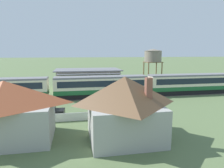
{
  "coord_description": "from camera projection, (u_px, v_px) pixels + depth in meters",
  "views": [
    {
      "loc": [
        -7.5,
        -35.07,
        8.38
      ],
      "look_at": [
        -0.32,
        2.77,
        2.23
      ],
      "focal_mm": 32.0,
      "sensor_mm": 36.0,
      "label": 1
    }
  ],
  "objects": [
    {
      "name": "ground_plane",
      "position": [
        117.0,
        98.0,
        36.73
      ],
      "size": [
        600.0,
        600.0,
        0.0
      ],
      "primitive_type": "plane",
      "color": "#566B42"
    },
    {
      "name": "passenger_train",
      "position": [
        103.0,
        86.0,
        37.21
      ],
      "size": [
        53.59,
        3.19,
        3.99
      ],
      "color": "#1E6033",
      "rests_on": "ground_plane"
    },
    {
      "name": "railway_track",
      "position": [
        149.0,
        95.0,
        39.27
      ],
      "size": [
        108.09,
        3.6,
        0.04
      ],
      "color": "#665B51",
      "rests_on": "ground_plane"
    },
    {
      "name": "station_building",
      "position": [
        88.0,
        79.0,
        46.08
      ],
      "size": [
        14.73,
        9.79,
        4.51
      ],
      "color": "#BCB293",
      "rests_on": "ground_plane"
    },
    {
      "name": "water_tower",
      "position": [
        153.0,
        56.0,
        50.38
      ],
      "size": [
        4.49,
        4.49,
        9.22
      ],
      "color": "brown",
      "rests_on": "ground_plane"
    },
    {
      "name": "cottage_terracotta_roof",
      "position": [
        6.0,
        110.0,
        18.57
      ],
      "size": [
        8.95,
        5.97,
        5.82
      ],
      "color": "#9E9E99",
      "rests_on": "ground_plane"
    },
    {
      "name": "cottage_brown_roof",
      "position": [
        125.0,
        107.0,
        19.16
      ],
      "size": [
        7.22,
        6.87,
        6.13
      ],
      "color": "#9E9E99",
      "rests_on": "ground_plane"
    },
    {
      "name": "picket_fence_front",
      "position": [
        4.0,
        121.0,
        23.03
      ],
      "size": [
        36.36,
        0.06,
        1.05
      ],
      "primitive_type": "cube",
      "color": "white",
      "rests_on": "ground_plane"
    },
    {
      "name": "parked_car_black",
      "position": [
        48.0,
        111.0,
        26.56
      ],
      "size": [
        4.41,
        2.04,
        1.33
      ],
      "rotation": [
        0.0,
        0.0,
        -0.06
      ],
      "color": "black",
      "rests_on": "ground_plane"
    },
    {
      "name": "parked_car_grey",
      "position": [
        115.0,
        105.0,
        29.75
      ],
      "size": [
        2.34,
        4.22,
        1.34
      ],
      "rotation": [
        0.0,
        0.0,
        1.58
      ],
      "color": "gray",
      "rests_on": "ground_plane"
    }
  ]
}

